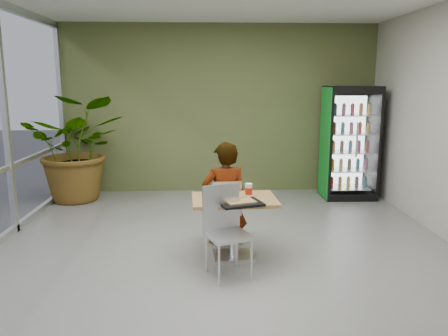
{
  "coord_description": "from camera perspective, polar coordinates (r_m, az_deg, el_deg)",
  "views": [
    {
      "loc": [
        -0.23,
        -4.94,
        2.11
      ],
      "look_at": [
        -0.01,
        0.7,
        1.0
      ],
      "focal_mm": 35.0,
      "sensor_mm": 36.0,
      "label": 1
    }
  ],
  "objects": [
    {
      "name": "ground",
      "position": [
        5.37,
        0.46,
        -11.99
      ],
      "size": [
        7.0,
        7.0,
        0.0
      ],
      "primitive_type": "plane",
      "color": "gray",
      "rests_on": "ground"
    },
    {
      "name": "room_envelope",
      "position": [
        4.97,
        0.48,
        5.24
      ],
      "size": [
        6.0,
        7.0,
        3.2
      ],
      "primitive_type": null,
      "color": "beige",
      "rests_on": "ground"
    },
    {
      "name": "dining_table",
      "position": [
        5.29,
        1.34,
        -6.18
      ],
      "size": [
        1.04,
        0.75,
        0.75
      ],
      "rotation": [
        0.0,
        0.0,
        0.05
      ],
      "color": "tan",
      "rests_on": "ground"
    },
    {
      "name": "chair_far",
      "position": [
        5.76,
        0.24,
        -5.05
      ],
      "size": [
        0.43,
        0.43,
        0.86
      ],
      "rotation": [
        0.0,
        0.0,
        3.27
      ],
      "color": "silver",
      "rests_on": "ground"
    },
    {
      "name": "chair_near",
      "position": [
        4.86,
        0.09,
        -7.19
      ],
      "size": [
        0.57,
        0.57,
        1.0
      ],
      "rotation": [
        0.0,
        0.0,
        0.36
      ],
      "color": "silver",
      "rests_on": "ground"
    },
    {
      "name": "seated_woman",
      "position": [
        5.79,
        0.11,
        -4.7
      ],
      "size": [
        0.66,
        0.47,
        1.66
      ],
      "primitive_type": "imported",
      "rotation": [
        0.0,
        0.0,
        3.27
      ],
      "color": "black",
      "rests_on": "ground"
    },
    {
      "name": "pizza_plate",
      "position": [
        5.29,
        0.74,
        -3.6
      ],
      "size": [
        0.35,
        0.27,
        0.03
      ],
      "color": "white",
      "rests_on": "dining_table"
    },
    {
      "name": "soda_cup",
      "position": [
        5.29,
        3.24,
        -2.92
      ],
      "size": [
        0.09,
        0.09,
        0.16
      ],
      "color": "white",
      "rests_on": "dining_table"
    },
    {
      "name": "napkin_stack",
      "position": [
        4.99,
        -1.39,
        -4.6
      ],
      "size": [
        0.17,
        0.17,
        0.02
      ],
      "primitive_type": "cube",
      "rotation": [
        0.0,
        0.0,
        0.3
      ],
      "color": "white",
      "rests_on": "dining_table"
    },
    {
      "name": "cafeteria_tray",
      "position": [
        4.96,
        2.15,
        -4.62
      ],
      "size": [
        0.56,
        0.48,
        0.03
      ],
      "primitive_type": "cube",
      "rotation": [
        0.0,
        0.0,
        0.31
      ],
      "color": "black",
      "rests_on": "dining_table"
    },
    {
      "name": "beverage_fridge",
      "position": [
        8.32,
        16.07,
        3.19
      ],
      "size": [
        0.94,
        0.73,
        2.05
      ],
      "rotation": [
        0.0,
        0.0,
        -0.01
      ],
      "color": "black",
      "rests_on": "ground"
    },
    {
      "name": "potted_plant",
      "position": [
        8.26,
        -18.53,
        2.48
      ],
      "size": [
        1.82,
        1.61,
        1.9
      ],
      "primitive_type": "imported",
      "rotation": [
        0.0,
        0.0,
        0.08
      ],
      "color": "#306F2C",
      "rests_on": "ground"
    }
  ]
}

